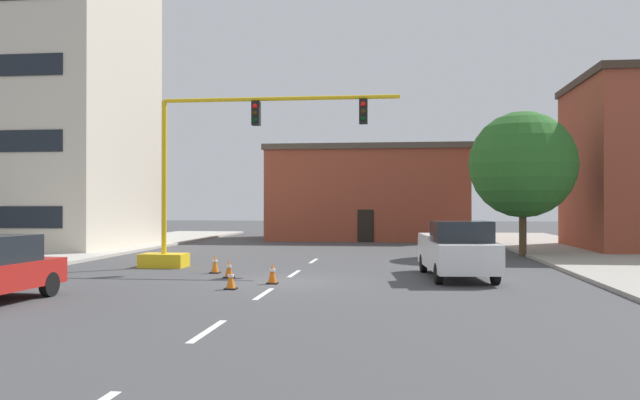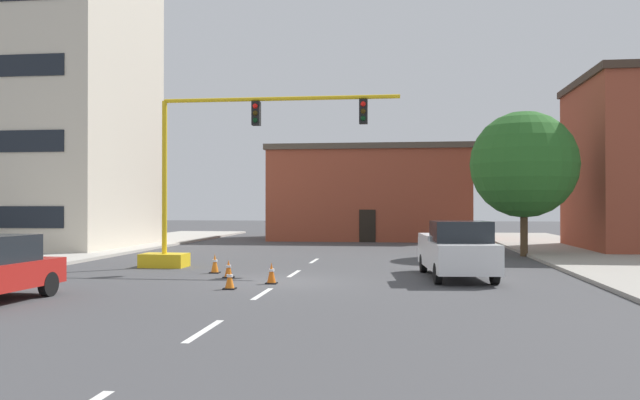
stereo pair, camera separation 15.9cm
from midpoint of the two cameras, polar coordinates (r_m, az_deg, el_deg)
name	(u,v)px [view 1 (the left image)]	position (r m, az deg, el deg)	size (l,w,h in m)	color
ground_plane	(282,282)	(21.82, -3.50, -7.08)	(160.00, 160.00, 0.00)	#424244
sidewalk_left	(43,257)	(33.91, -23.06, -4.54)	(6.00, 56.00, 0.14)	#B2ADA3
sidewalk_right	(614,262)	(30.79, 24.05, -4.96)	(6.00, 56.00, 0.14)	#9E998E
lane_stripe_seg_1	(208,331)	(13.64, -10.05, -11.12)	(0.16, 2.40, 0.01)	silver
lane_stripe_seg_2	(264,294)	(18.90, -5.15, -8.11)	(0.16, 2.40, 0.01)	silver
lane_stripe_seg_3	(294,274)	(24.27, -2.44, -6.40)	(0.16, 2.40, 0.01)	silver
lane_stripe_seg_4	(314,261)	(29.69, -0.72, -5.30)	(0.16, 2.40, 0.01)	silver
building_tall_left	(18,82)	(42.90, -24.87, 9.24)	(14.08, 10.80, 19.37)	beige
building_brick_center	(369,193)	(48.62, 4.15, 0.58)	(14.28, 9.03, 6.71)	brown
traffic_signal_gantry	(198,210)	(26.90, -10.74, -0.85)	(10.42, 1.20, 6.83)	yellow
tree_right_mid	(523,165)	(33.81, 17.05, 2.96)	(5.24, 5.24, 7.13)	#4C3823
pickup_truck_white	(457,250)	(23.18, 11.59, -4.26)	(2.49, 5.56, 1.99)	white
traffic_cone_roadside_a	(272,273)	(21.20, -4.38, -6.37)	(0.36, 0.36, 0.68)	black
traffic_cone_roadside_b	(229,269)	(23.07, -8.11, -5.96)	(0.36, 0.36, 0.62)	black
traffic_cone_roadside_c	(231,279)	(19.99, -7.98, -6.81)	(0.36, 0.36, 0.63)	black
traffic_cone_roadside_d	(215,264)	(24.70, -9.29, -5.48)	(0.36, 0.36, 0.72)	black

